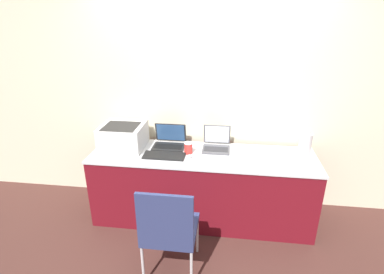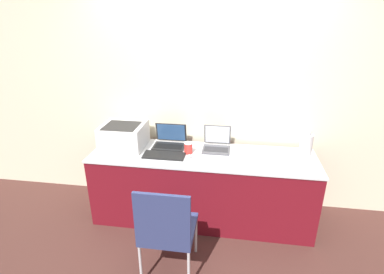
% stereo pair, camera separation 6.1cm
% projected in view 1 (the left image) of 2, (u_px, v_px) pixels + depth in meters
% --- Properties ---
extents(ground_plane, '(14.00, 14.00, 0.00)m').
position_uv_depth(ground_plane, '(199.00, 235.00, 3.12)').
color(ground_plane, '#472823').
extents(wall_back, '(8.00, 0.05, 2.60)m').
position_uv_depth(wall_back, '(207.00, 95.00, 3.31)').
color(wall_back, beige).
rests_on(wall_back, ground_plane).
extents(table, '(2.34, 0.67, 0.78)m').
position_uv_depth(table, '(202.00, 187.00, 3.27)').
color(table, maroon).
rests_on(table, ground_plane).
extents(printer, '(0.45, 0.44, 0.26)m').
position_uv_depth(printer, '(123.00, 135.00, 3.24)').
color(printer, silver).
rests_on(printer, table).
extents(laptop_left, '(0.35, 0.28, 0.24)m').
position_uv_depth(laptop_left, '(169.00, 142.00, 3.31)').
color(laptop_left, black).
rests_on(laptop_left, table).
extents(laptop_right, '(0.29, 0.28, 0.24)m').
position_uv_depth(laptop_right, '(216.00, 144.00, 3.24)').
color(laptop_right, '#4C4C51').
rests_on(laptop_right, table).
extents(external_keyboard, '(0.43, 0.18, 0.02)m').
position_uv_depth(external_keyboard, '(164.00, 156.00, 3.07)').
color(external_keyboard, black).
rests_on(external_keyboard, table).
extents(coffee_cup, '(0.09, 0.09, 0.12)m').
position_uv_depth(coffee_cup, '(188.00, 148.00, 3.13)').
color(coffee_cup, red).
rests_on(coffee_cup, table).
extents(mouse, '(0.06, 0.05, 0.03)m').
position_uv_depth(mouse, '(190.00, 156.00, 3.05)').
color(mouse, silver).
rests_on(mouse, table).
extents(metal_pitcher, '(0.13, 0.13, 0.28)m').
position_uv_depth(metal_pitcher, '(305.00, 143.00, 3.09)').
color(metal_pitcher, silver).
rests_on(metal_pitcher, table).
extents(chair, '(0.44, 0.47, 0.91)m').
position_uv_depth(chair, '(169.00, 227.00, 2.46)').
color(chair, navy).
rests_on(chair, ground_plane).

